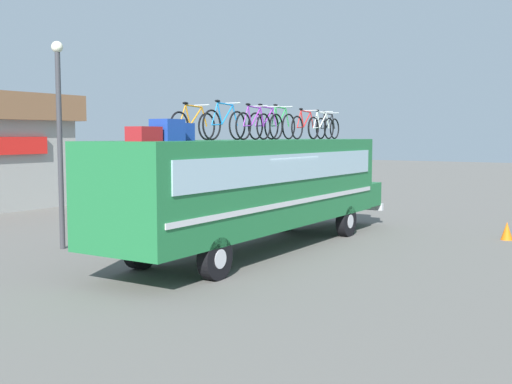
# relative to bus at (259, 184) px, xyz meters

# --- Properties ---
(ground_plane) EXTENTS (120.00, 120.00, 0.00)m
(ground_plane) POSITION_rel_bus_xyz_m (-0.20, 0.00, -1.76)
(ground_plane) COLOR #605E59
(bus) EXTENTS (11.71, 2.44, 2.93)m
(bus) POSITION_rel_bus_xyz_m (0.00, 0.00, 0.00)
(bus) COLOR #1E6B38
(bus) RESTS_ON ground
(luggage_bag_1) EXTENTS (0.63, 0.45, 0.30)m
(luggage_bag_1) POSITION_rel_bus_xyz_m (-4.48, -0.05, 1.31)
(luggage_bag_1) COLOR maroon
(luggage_bag_1) RESTS_ON bus
(luggage_bag_2) EXTENTS (0.59, 0.51, 0.46)m
(luggage_bag_2) POSITION_rel_bus_xyz_m (-3.79, -0.09, 1.40)
(luggage_bag_2) COLOR #193899
(luggage_bag_2) RESTS_ON bus
(luggage_bag_3) EXTENTS (0.54, 0.37, 0.39)m
(luggage_bag_3) POSITION_rel_bus_xyz_m (-3.08, 0.12, 1.36)
(luggage_bag_3) COLOR #193899
(luggage_bag_3) RESTS_ON bus
(rooftop_bicycle_1) EXTENTS (1.70, 0.44, 0.88)m
(rooftop_bicycle_1) POSITION_rel_bus_xyz_m (-2.40, 0.30, 1.53)
(rooftop_bicycle_1) COLOR black
(rooftop_bicycle_1) RESTS_ON bus
(rooftop_bicycle_2) EXTENTS (1.80, 0.44, 0.96)m
(rooftop_bicycle_2) POSITION_rel_bus_xyz_m (-1.53, 0.01, 1.56)
(rooftop_bicycle_2) COLOR black
(rooftop_bicycle_2) RESTS_ON bus
(rooftop_bicycle_3) EXTENTS (1.65, 0.44, 0.92)m
(rooftop_bicycle_3) POSITION_rel_bus_xyz_m (-0.56, -0.20, 1.55)
(rooftop_bicycle_3) COLOR black
(rooftop_bicycle_3) RESTS_ON bus
(rooftop_bicycle_4) EXTENTS (1.77, 0.44, 0.94)m
(rooftop_bicycle_4) POSITION_rel_bus_xyz_m (0.28, -0.06, 1.56)
(rooftop_bicycle_4) COLOR black
(rooftop_bicycle_4) RESTS_ON bus
(rooftop_bicycle_5) EXTENTS (1.70, 0.44, 0.98)m
(rooftop_bicycle_5) POSITION_rel_bus_xyz_m (1.23, 0.05, 1.57)
(rooftop_bicycle_5) COLOR black
(rooftop_bicycle_5) RESTS_ON bus
(rooftop_bicycle_6) EXTENTS (1.67, 0.44, 0.89)m
(rooftop_bicycle_6) POSITION_rel_bus_xyz_m (2.09, -0.29, 1.54)
(rooftop_bicycle_6) COLOR black
(rooftop_bicycle_6) RESTS_ON bus
(rooftop_bicycle_7) EXTENTS (1.70, 0.44, 0.88)m
(rooftop_bicycle_7) POSITION_rel_bus_xyz_m (2.97, -0.37, 1.53)
(rooftop_bicycle_7) COLOR black
(rooftop_bicycle_7) RESTS_ON bus
(rooftop_bicycle_8) EXTENTS (1.64, 0.44, 0.87)m
(rooftop_bicycle_8) POSITION_rel_bus_xyz_m (3.85, -0.17, 1.53)
(rooftop_bicycle_8) COLOR black
(rooftop_bicycle_8) RESTS_ON bus
(traffic_cone) EXTENTS (0.34, 0.34, 0.53)m
(traffic_cone) POSITION_rel_bus_xyz_m (5.23, -5.31, -1.50)
(traffic_cone) COLOR orange
(traffic_cone) RESTS_ON ground
(street_lamp) EXTENTS (0.30, 0.30, 5.51)m
(street_lamp) POSITION_rel_bus_xyz_m (-2.63, 4.59, 1.44)
(street_lamp) COLOR #38383D
(street_lamp) RESTS_ON ground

